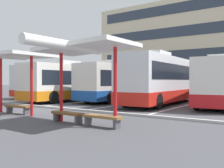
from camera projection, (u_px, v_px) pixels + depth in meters
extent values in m
plane|color=#47474C|center=(36.00, 111.00, 14.60)|extent=(160.00, 160.00, 0.00)
cube|color=beige|center=(203.00, 48.00, 43.82)|extent=(33.80, 13.89, 14.75)
cube|color=#2D3847|center=(191.00, 79.00, 38.16)|extent=(31.10, 0.08, 1.62)
cube|color=#2D3847|center=(191.00, 55.00, 38.11)|extent=(31.10, 0.08, 1.62)
cube|color=#2D3847|center=(191.00, 30.00, 38.06)|extent=(31.10, 0.08, 1.62)
cube|color=#2D3847|center=(191.00, 6.00, 38.01)|extent=(31.10, 0.08, 1.62)
cube|color=silver|center=(64.00, 81.00, 27.70)|extent=(2.75, 11.66, 2.93)
cube|color=red|center=(64.00, 91.00, 27.71)|extent=(2.79, 11.70, 0.61)
cube|color=black|center=(64.00, 77.00, 27.69)|extent=(2.76, 10.73, 1.01)
cube|color=black|center=(97.00, 78.00, 32.36)|extent=(2.19, 0.13, 1.76)
cube|color=silver|center=(54.00, 65.00, 26.50)|extent=(1.54, 2.23, 0.36)
cylinder|color=black|center=(82.00, 91.00, 31.79)|extent=(0.32, 1.01, 1.00)
cylinder|color=black|center=(96.00, 91.00, 30.44)|extent=(0.32, 1.01, 1.00)
cylinder|color=black|center=(25.00, 93.00, 24.99)|extent=(0.32, 1.01, 1.00)
cylinder|color=black|center=(39.00, 94.00, 23.64)|extent=(0.32, 1.01, 1.00)
cube|color=silver|center=(77.00, 81.00, 23.06)|extent=(2.77, 11.38, 2.84)
cube|color=orange|center=(77.00, 93.00, 23.08)|extent=(2.81, 11.42, 0.72)
cube|color=black|center=(77.00, 78.00, 23.06)|extent=(2.78, 10.47, 1.11)
cube|color=black|center=(111.00, 78.00, 27.76)|extent=(2.20, 0.13, 1.70)
cube|color=silver|center=(66.00, 63.00, 21.86)|extent=(1.55, 2.24, 0.36)
cylinder|color=black|center=(94.00, 92.00, 27.10)|extent=(0.32, 1.01, 1.00)
cylinder|color=black|center=(112.00, 93.00, 25.84)|extent=(0.32, 1.01, 1.00)
cylinder|color=black|center=(33.00, 96.00, 20.32)|extent=(0.32, 1.01, 1.00)
cylinder|color=black|center=(53.00, 97.00, 19.05)|extent=(0.32, 1.01, 1.00)
cube|color=silver|center=(124.00, 82.00, 22.22)|extent=(3.15, 10.32, 2.82)
cube|color=#194C9E|center=(124.00, 93.00, 22.24)|extent=(3.19, 10.37, 0.76)
cube|color=black|center=(124.00, 78.00, 22.22)|extent=(3.13, 9.51, 1.16)
cube|color=black|center=(152.00, 78.00, 26.20)|extent=(2.24, 0.21, 1.69)
cube|color=silver|center=(115.00, 63.00, 21.20)|extent=(1.65, 2.29, 0.36)
cylinder|color=black|center=(135.00, 93.00, 25.71)|extent=(0.36, 1.02, 1.00)
cylinder|color=black|center=(155.00, 94.00, 24.27)|extent=(0.36, 1.02, 1.00)
cylinder|color=black|center=(87.00, 96.00, 20.21)|extent=(0.36, 1.02, 1.00)
cylinder|color=black|center=(110.00, 98.00, 18.77)|extent=(0.36, 1.02, 1.00)
cube|color=silver|center=(163.00, 79.00, 19.18)|extent=(2.86, 10.82, 3.20)
cube|color=red|center=(163.00, 95.00, 19.20)|extent=(2.90, 10.86, 0.81)
cube|color=black|center=(163.00, 73.00, 19.18)|extent=(2.85, 9.96, 1.08)
cube|color=black|center=(184.00, 75.00, 23.68)|extent=(2.16, 0.16, 1.92)
cube|color=silver|center=(156.00, 54.00, 18.03)|extent=(1.55, 2.25, 0.36)
cylinder|color=black|center=(166.00, 95.00, 22.98)|extent=(0.34, 1.01, 1.00)
cylinder|color=black|center=(191.00, 95.00, 21.77)|extent=(0.34, 1.01, 1.00)
cylinder|color=black|center=(126.00, 100.00, 16.63)|extent=(0.34, 1.01, 1.00)
cylinder|color=black|center=(158.00, 101.00, 15.42)|extent=(0.34, 1.01, 1.00)
cube|color=silver|center=(224.00, 82.00, 17.84)|extent=(3.57, 10.66, 2.80)
cube|color=red|center=(224.00, 96.00, 17.85)|extent=(3.61, 10.70, 0.74)
cube|color=black|center=(224.00, 77.00, 17.84)|extent=(3.52, 9.83, 1.00)
cube|color=silver|center=(222.00, 58.00, 16.68)|extent=(1.75, 2.34, 0.36)
cylinder|color=black|center=(213.00, 95.00, 21.60)|extent=(0.40, 1.02, 1.00)
cylinder|color=black|center=(197.00, 102.00, 15.26)|extent=(0.40, 1.02, 1.00)
cube|color=white|center=(42.00, 97.00, 27.57)|extent=(0.16, 14.00, 0.01)
cube|color=white|center=(69.00, 98.00, 25.28)|extent=(0.16, 14.00, 0.01)
cube|color=white|center=(100.00, 100.00, 22.99)|extent=(0.16, 14.00, 0.01)
cube|color=white|center=(139.00, 102.00, 20.70)|extent=(0.16, 14.00, 0.01)
cube|color=white|center=(188.00, 105.00, 18.41)|extent=(0.16, 14.00, 0.01)
cylinder|color=red|center=(1.00, 85.00, 14.03)|extent=(0.14, 0.14, 3.01)
cylinder|color=red|center=(32.00, 86.00, 12.51)|extent=(0.14, 0.14, 3.01)
cube|color=white|center=(15.00, 55.00, 13.25)|extent=(3.67, 2.77, 0.23)
cube|color=brown|center=(18.00, 106.00, 13.41)|extent=(1.62, 0.59, 0.10)
cube|color=#4C4C51|center=(10.00, 110.00, 13.71)|extent=(0.16, 0.35, 0.35)
cube|color=#4C4C51|center=(27.00, 111.00, 13.11)|extent=(0.16, 0.35, 0.35)
cylinder|color=red|center=(61.00, 87.00, 11.00)|extent=(0.14, 0.14, 3.02)
cylinder|color=red|center=(115.00, 88.00, 9.38)|extent=(0.14, 0.14, 3.02)
cube|color=white|center=(86.00, 48.00, 10.17)|extent=(3.84, 2.47, 0.31)
cylinder|color=white|center=(67.00, 45.00, 9.28)|extent=(0.36, 3.84, 0.36)
cube|color=brown|center=(67.00, 113.00, 10.59)|extent=(1.65, 0.52, 0.10)
cube|color=#4C4C51|center=(57.00, 117.00, 11.00)|extent=(0.14, 0.34, 0.35)
cube|color=#4C4C51|center=(79.00, 120.00, 10.18)|extent=(0.14, 0.34, 0.35)
cube|color=brown|center=(102.00, 117.00, 9.59)|extent=(1.65, 0.43, 0.10)
cube|color=#4C4C51|center=(88.00, 121.00, 9.97)|extent=(0.12, 0.34, 0.35)
cube|color=#4C4C51|center=(117.00, 124.00, 9.21)|extent=(0.12, 0.34, 0.35)
cube|color=#ADADA8|center=(56.00, 108.00, 15.84)|extent=(44.00, 0.24, 0.12)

